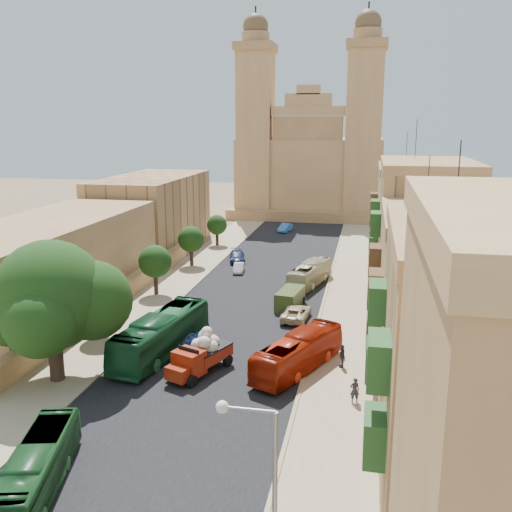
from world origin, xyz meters
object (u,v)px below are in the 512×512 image
at_px(bus_red_east, 298,353).
at_px(car_blue_a, 183,341).
at_px(street_tree_b, 155,262).
at_px(car_cream, 296,313).
at_px(streetlamp, 261,486).
at_px(bus_cream_east, 310,274).
at_px(olive_pickup, 290,299).
at_px(bus_green_south, 37,469).
at_px(ficus_tree, 52,299).
at_px(car_white_b, 310,269).
at_px(bus_green_north, 162,334).
at_px(pedestrian_a, 355,390).
at_px(street_tree_c, 191,239).
at_px(pedestrian_c, 342,356).
at_px(street_tree_d, 217,225).
at_px(car_blue_b, 285,228).
at_px(street_tree_a, 101,299).
at_px(car_white_a, 239,268).
at_px(red_truck, 200,354).
at_px(car_dkblue, 237,256).

distance_m(bus_red_east, car_blue_a, 9.67).
bearing_deg(street_tree_b, car_cream, -17.92).
distance_m(streetlamp, bus_cream_east, 42.64).
height_order(streetlamp, bus_cream_east, streetlamp).
bearing_deg(olive_pickup, bus_green_south, -105.08).
xyz_separation_m(ficus_tree, car_white_b, (13.98, 30.73, -5.16)).
xyz_separation_m(bus_green_north, car_blue_a, (1.15, 1.48, -1.01)).
bearing_deg(bus_green_south, pedestrian_a, 25.08).
relative_size(street_tree_c, bus_cream_east, 0.55).
height_order(olive_pickup, car_cream, olive_pickup).
distance_m(bus_green_south, bus_green_north, 16.80).
xyz_separation_m(street_tree_c, pedestrian_c, (19.52, -26.21, -2.42)).
xyz_separation_m(street_tree_d, car_blue_b, (8.02, 11.91, -2.26)).
relative_size(street_tree_a, olive_pickup, 1.09).
height_order(bus_green_south, bus_red_east, bus_red_east).
bearing_deg(ficus_tree, streetlamp, -43.05).
bearing_deg(street_tree_d, bus_green_south, -83.80).
xyz_separation_m(street_tree_c, car_white_b, (14.57, -1.27, -2.69)).
distance_m(olive_pickup, bus_red_east, 14.00).
bearing_deg(car_cream, car_blue_a, 50.01).
relative_size(car_cream, car_blue_b, 1.19).
distance_m(bus_green_south, car_blue_b, 67.20).
bearing_deg(bus_cream_east, ficus_tree, 75.05).
distance_m(street_tree_c, bus_green_south, 43.72).
height_order(street_tree_b, car_blue_a, street_tree_b).
height_order(bus_cream_east, car_white_b, bus_cream_east).
xyz_separation_m(street_tree_b, car_white_b, (14.57, 10.73, -2.83)).
xyz_separation_m(bus_green_north, bus_cream_east, (9.05, 20.83, -0.35)).
height_order(olive_pickup, car_white_b, olive_pickup).
relative_size(street_tree_c, bus_green_north, 0.43).
distance_m(ficus_tree, car_white_a, 31.06).
relative_size(bus_green_north, pedestrian_c, 6.61).
bearing_deg(olive_pickup, bus_red_east, -79.71).
bearing_deg(bus_red_east, pedestrian_c, -135.71).
bearing_deg(bus_cream_east, bus_red_east, 107.62).
relative_size(streetlamp, car_white_b, 2.35).
relative_size(bus_green_south, pedestrian_c, 5.00).
xyz_separation_m(street_tree_a, red_truck, (9.81, -5.13, -1.86)).
distance_m(red_truck, olive_pickup, 16.12).
bearing_deg(street_tree_b, car_blue_b, 77.42).
height_order(olive_pickup, bus_red_east, bus_red_east).
height_order(street_tree_a, bus_cream_east, street_tree_a).
distance_m(car_blue_b, pedestrian_c, 51.43).
relative_size(ficus_tree, car_dkblue, 2.09).
distance_m(ficus_tree, car_blue_b, 56.63).
relative_size(car_white_a, car_dkblue, 0.70).
bearing_deg(street_tree_c, car_dkblue, 30.97).
height_order(street_tree_c, olive_pickup, street_tree_c).
distance_m(olive_pickup, car_blue_a, 13.31).
height_order(street_tree_d, car_white_a, street_tree_d).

